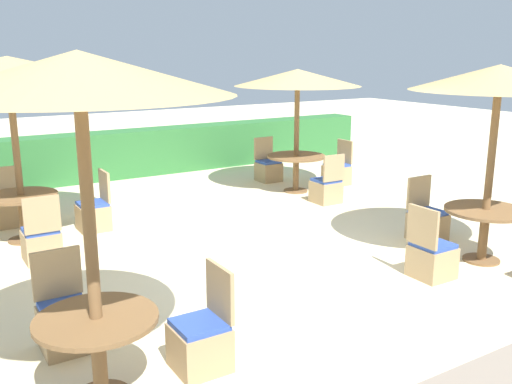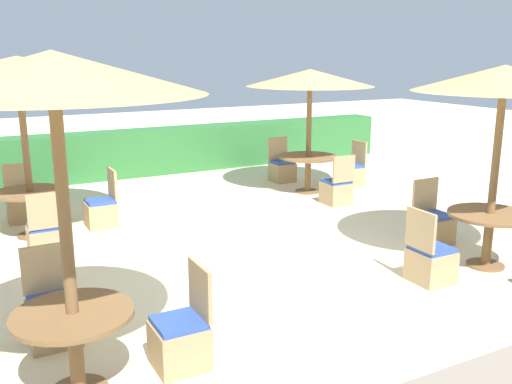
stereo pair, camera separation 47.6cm
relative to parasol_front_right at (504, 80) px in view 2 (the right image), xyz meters
The scene contains 20 objects.
ground_plane 3.64m from the parasol_front_right, 154.48° to the left, with size 40.00×40.00×0.00m, color beige.
hedge_row 8.29m from the parasol_front_right, 107.79° to the left, with size 13.00×0.70×1.02m, color #2D6B33.
parasol_front_right is the anchor object (origin of this frame).
round_table_front_right 1.84m from the parasol_front_right, 90.00° to the right, with size 1.07×1.07×0.72m.
patio_chair_front_right_west 2.38m from the parasol_front_right, behind, with size 0.46×0.46×0.93m.
patio_chair_front_right_north 2.38m from the parasol_front_right, 86.79° to the left, with size 0.46×0.46×0.93m.
parasol_front_left 5.31m from the parasol_front_right, behind, with size 2.25×2.25×2.76m.
round_table_front_left 5.63m from the parasol_front_right, behind, with size 0.97×0.97×0.72m.
patio_chair_front_left_east 4.90m from the parasol_front_right, behind, with size 0.46×0.46×0.93m.
patio_chair_front_left_north 5.77m from the parasol_front_right, behind, with size 0.46×0.46×0.93m.
parasol_back_left 6.53m from the parasol_front_right, 140.92° to the left, with size 2.88×2.88×2.68m.
round_table_back_left 6.79m from the parasol_front_right, 140.92° to the left, with size 1.04×1.04×0.71m.
patio_chair_back_left_south 6.28m from the parasol_front_right, 148.28° to the left, with size 0.46×0.46×0.93m.
patio_chair_back_left_north 7.51m from the parasol_front_right, 135.31° to the left, with size 0.46×0.46×0.93m.
patio_chair_back_left_east 6.13m from the parasol_front_right, 134.47° to the left, with size 0.46×0.46×0.93m.
parasol_back_right 4.50m from the parasol_front_right, 88.17° to the left, with size 2.45×2.45×2.41m.
round_table_back_right 4.84m from the parasol_front_right, 88.17° to the left, with size 1.16×1.16×0.73m.
patio_chair_back_right_east 5.17m from the parasol_front_right, 74.64° to the left, with size 0.46×0.46×0.93m.
patio_chair_back_right_north 6.00m from the parasol_front_right, 87.96° to the left, with size 0.46×0.46×0.93m.
patio_chair_back_right_south 4.09m from the parasol_front_right, 88.02° to the left, with size 0.46×0.46×0.93m.
Camera 2 is at (-3.50, -5.97, 2.75)m, focal length 40.00 mm.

